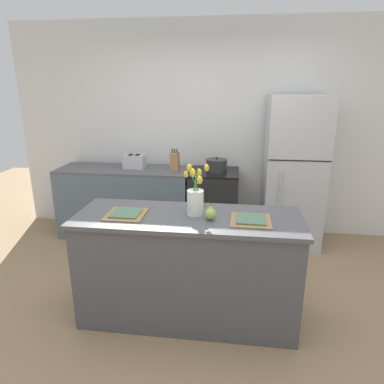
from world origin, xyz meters
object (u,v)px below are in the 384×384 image
at_px(plate_setting_right, 251,220).
at_px(knife_block, 175,161).
at_px(plate_setting_left, 126,214).
at_px(toaster, 134,161).
at_px(refrigerator, 293,173).
at_px(stove_range, 214,206).
at_px(pear_figurine, 211,213).
at_px(flower_vase, 195,198).
at_px(cooking_pot, 216,165).

xyz_separation_m(plate_setting_right, knife_block, (-0.88, 1.65, 0.08)).
distance_m(plate_setting_left, toaster, 1.75).
relative_size(toaster, knife_block, 1.04).
relative_size(refrigerator, plate_setting_left, 5.93).
bearing_deg(plate_setting_right, stove_range, 103.29).
height_order(stove_range, toaster, toaster).
height_order(plate_setting_left, plate_setting_right, same).
bearing_deg(plate_setting_right, pear_figurine, -178.78).
xyz_separation_m(pear_figurine, plate_setting_left, (-0.67, 0.01, -0.04)).
distance_m(flower_vase, toaster, 1.88).
distance_m(refrigerator, pear_figurine, 1.87).
height_order(flower_vase, cooking_pot, flower_vase).
bearing_deg(refrigerator, knife_block, -179.87).
bearing_deg(cooking_pot, pear_figurine, -87.97).
bearing_deg(stove_range, plate_setting_left, -109.66).
xyz_separation_m(toaster, cooking_pot, (1.05, -0.04, -0.01)).
xyz_separation_m(flower_vase, plate_setting_left, (-0.54, -0.09, -0.13)).
bearing_deg(flower_vase, knife_block, 106.05).
relative_size(flower_vase, plate_setting_left, 1.38).
relative_size(refrigerator, pear_figurine, 13.67).
bearing_deg(pear_figurine, knife_block, 109.23).
height_order(refrigerator, pear_figurine, refrigerator).
distance_m(refrigerator, knife_block, 1.45).
relative_size(plate_setting_right, toaster, 1.09).
bearing_deg(pear_figurine, stove_range, 92.89).
relative_size(flower_vase, pear_figurine, 3.19).
distance_m(refrigerator, plate_setting_right, 1.75).
xyz_separation_m(plate_setting_left, toaster, (-0.43, 1.69, 0.05)).
height_order(plate_setting_right, toaster, toaster).
relative_size(refrigerator, cooking_pot, 6.95).
relative_size(stove_range, cooking_pot, 3.44).
xyz_separation_m(stove_range, plate_setting_left, (-0.59, -1.65, 0.48)).
bearing_deg(refrigerator, toaster, 178.87).
distance_m(stove_range, plate_setting_right, 1.77).
bearing_deg(knife_block, plate_setting_left, -93.34).
bearing_deg(plate_setting_left, flower_vase, 9.40).
xyz_separation_m(plate_setting_left, plate_setting_right, (0.98, 0.00, 0.00)).
relative_size(plate_setting_right, cooking_pot, 1.17).
bearing_deg(toaster, pear_figurine, -56.90).
relative_size(pear_figurine, toaster, 0.47).
relative_size(cooking_pot, knife_block, 0.97).
distance_m(plate_setting_left, knife_block, 1.65).
relative_size(flower_vase, cooking_pot, 1.62).
bearing_deg(toaster, cooking_pot, -1.93).
bearing_deg(plate_setting_left, knife_block, 86.66).
bearing_deg(cooking_pot, knife_block, -179.23).
relative_size(plate_setting_left, cooking_pot, 1.17).
distance_m(stove_range, refrigerator, 1.05).
bearing_deg(plate_setting_right, cooking_pot, 102.44).
relative_size(stove_range, plate_setting_left, 2.94).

